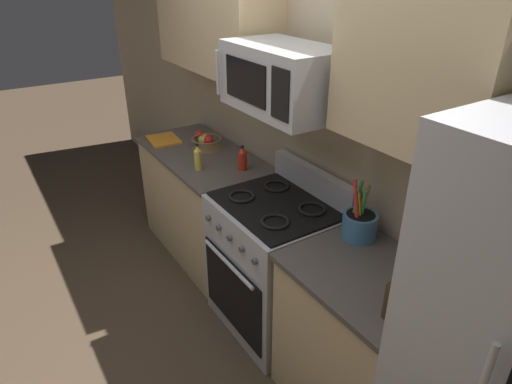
{
  "coord_description": "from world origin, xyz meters",
  "views": [
    {
      "loc": [
        1.94,
        -0.68,
        2.24
      ],
      "look_at": [
        -0.03,
        0.58,
        1.03
      ],
      "focal_mm": 31.32,
      "sensor_mm": 36.0,
      "label": 1
    }
  ],
  "objects": [
    {
      "name": "wall_back",
      "position": [
        0.0,
        1.1,
        1.3
      ],
      "size": [
        8.0,
        0.1,
        2.6
      ],
      "primitive_type": "cube",
      "color": "tan",
      "rests_on": "ground"
    },
    {
      "name": "ground_plane",
      "position": [
        0.0,
        0.0,
        0.0
      ],
      "size": [
        16.0,
        16.0,
        0.0
      ],
      "primitive_type": "plane",
      "color": "#473828"
    },
    {
      "name": "bottle_oil",
      "position": [
        -0.74,
        0.55,
        1.0
      ],
      "size": [
        0.05,
        0.05,
        0.2
      ],
      "color": "gold",
      "rests_on": "counter_left"
    },
    {
      "name": "fruit_basket",
      "position": [
        -1.08,
        0.79,
        0.96
      ],
      "size": [
        0.24,
        0.24,
        0.11
      ],
      "color": "brown",
      "rests_on": "counter_left"
    },
    {
      "name": "upper_cabinets_left",
      "position": [
        -1.03,
        0.88,
        1.85
      ],
      "size": [
        1.26,
        0.34,
        0.66
      ],
      "color": "tan"
    },
    {
      "name": "apple_loose",
      "position": [
        -1.28,
        0.83,
        0.95
      ],
      "size": [
        0.08,
        0.08,
        0.08
      ],
      "primitive_type": "sphere",
      "color": "red",
      "rests_on": "counter_left"
    },
    {
      "name": "upper_cabinets_right",
      "position": [
        0.78,
        0.88,
        1.85
      ],
      "size": [
        0.77,
        0.34,
        0.66
      ],
      "color": "tan"
    },
    {
      "name": "counter_right",
      "position": [
        0.78,
        0.71,
        0.46
      ],
      "size": [
        0.78,
        0.64,
        0.91
      ],
      "color": "tan",
      "rests_on": "ground"
    },
    {
      "name": "utensil_crock",
      "position": [
        0.52,
        0.89,
        0.99
      ],
      "size": [
        0.19,
        0.19,
        0.34
      ],
      "color": "teal",
      "rests_on": "counter_right"
    },
    {
      "name": "microwave",
      "position": [
        -0.0,
        0.74,
        1.68
      ],
      "size": [
        0.7,
        0.44,
        0.35
      ],
      "color": "#B2B5BA"
    },
    {
      "name": "counter_left",
      "position": [
        -1.03,
        0.71,
        0.46
      ],
      "size": [
        1.27,
        0.64,
        0.91
      ],
      "color": "tan",
      "rests_on": "ground"
    },
    {
      "name": "range_oven",
      "position": [
        -0.0,
        0.71,
        0.47
      ],
      "size": [
        0.76,
        0.68,
        1.09
      ],
      "color": "#B2B5BA",
      "rests_on": "ground"
    },
    {
      "name": "bottle_soy",
      "position": [
        1.04,
        0.56,
        1.01
      ],
      "size": [
        0.06,
        0.06,
        0.22
      ],
      "color": "#382314",
      "rests_on": "counter_right"
    },
    {
      "name": "prep_bowl",
      "position": [
        0.98,
        0.89,
        0.94
      ],
      "size": [
        0.16,
        0.16,
        0.06
      ],
      "color": "#D1662D",
      "rests_on": "counter_right"
    },
    {
      "name": "bottle_hot_sauce",
      "position": [
        -0.57,
        0.82,
        0.99
      ],
      "size": [
        0.07,
        0.07,
        0.18
      ],
      "color": "red",
      "rests_on": "counter_left"
    },
    {
      "name": "cutting_board",
      "position": [
        -1.42,
        0.57,
        0.92
      ],
      "size": [
        0.31,
        0.26,
        0.02
      ],
      "primitive_type": "cube",
      "rotation": [
        0.0,
        0.0,
        -0.1
      ],
      "color": "orange",
      "rests_on": "counter_left"
    }
  ]
}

